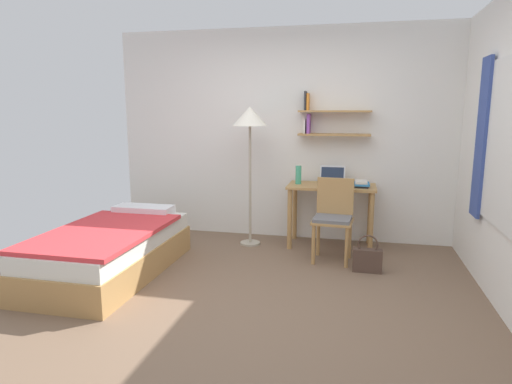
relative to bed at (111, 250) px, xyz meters
name	(u,v)px	position (x,y,z in m)	size (l,w,h in m)	color
ground_plane	(251,300)	(1.50, -0.30, -0.24)	(5.28, 5.28, 0.00)	brown
wall_back	(289,135)	(1.51, 1.73, 1.06)	(4.40, 0.27, 2.60)	white
bed	(111,250)	(0.00, 0.00, 0.00)	(0.96, 1.86, 0.54)	#B2844C
desk	(331,198)	(2.07, 1.40, 0.35)	(1.02, 0.52, 0.74)	#B2844C
desk_chair	(333,215)	(2.12, 0.92, 0.25)	(0.44, 0.41, 0.89)	#B2844C
standing_lamp	(250,123)	(1.11, 1.27, 1.22)	(0.41, 0.41, 1.65)	#B2A893
laptop	(332,179)	(2.07, 1.49, 0.56)	(0.30, 0.24, 0.21)	#B7BABF
water_bottle	(298,175)	(1.67, 1.40, 0.61)	(0.07, 0.07, 0.22)	#42A87F
book_stack	(361,184)	(2.41, 1.35, 0.54)	(0.19, 0.24, 0.07)	#333338
handbag	(367,259)	(2.49, 0.62, -0.11)	(0.29, 0.11, 0.39)	#4C382D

